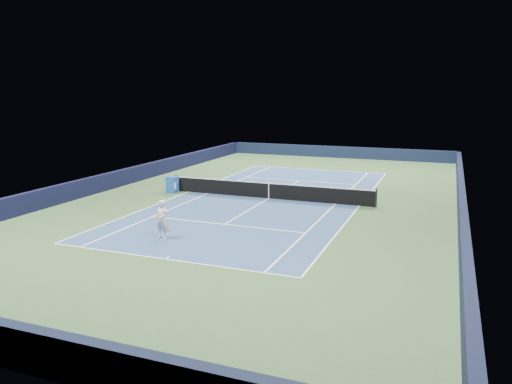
% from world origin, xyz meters
% --- Properties ---
extents(ground, '(40.00, 40.00, 0.00)m').
position_xyz_m(ground, '(0.00, 0.00, 0.00)').
color(ground, '#2E4C29').
rests_on(ground, ground).
extents(wall_far, '(22.00, 0.35, 1.10)m').
position_xyz_m(wall_far, '(0.00, 19.82, 0.55)').
color(wall_far, black).
rests_on(wall_far, ground).
extents(wall_right, '(0.35, 40.00, 1.10)m').
position_xyz_m(wall_right, '(10.82, 0.00, 0.55)').
color(wall_right, black).
rests_on(wall_right, ground).
extents(wall_left, '(0.35, 40.00, 1.10)m').
position_xyz_m(wall_left, '(-10.82, 0.00, 0.55)').
color(wall_left, black).
rests_on(wall_left, ground).
extents(court_surface, '(10.97, 23.77, 0.01)m').
position_xyz_m(court_surface, '(0.00, 0.00, 0.00)').
color(court_surface, navy).
rests_on(court_surface, ground).
extents(baseline_far, '(10.97, 0.08, 0.00)m').
position_xyz_m(baseline_far, '(0.00, 11.88, 0.01)').
color(baseline_far, white).
rests_on(baseline_far, ground).
extents(baseline_near, '(10.97, 0.08, 0.00)m').
position_xyz_m(baseline_near, '(0.00, -11.88, 0.01)').
color(baseline_near, white).
rests_on(baseline_near, ground).
extents(sideline_doubles_right, '(0.08, 23.77, 0.00)m').
position_xyz_m(sideline_doubles_right, '(5.49, 0.00, 0.01)').
color(sideline_doubles_right, white).
rests_on(sideline_doubles_right, ground).
extents(sideline_doubles_left, '(0.08, 23.77, 0.00)m').
position_xyz_m(sideline_doubles_left, '(-5.49, 0.00, 0.01)').
color(sideline_doubles_left, white).
rests_on(sideline_doubles_left, ground).
extents(sideline_singles_right, '(0.08, 23.77, 0.00)m').
position_xyz_m(sideline_singles_right, '(4.12, 0.00, 0.01)').
color(sideline_singles_right, white).
rests_on(sideline_singles_right, ground).
extents(sideline_singles_left, '(0.08, 23.77, 0.00)m').
position_xyz_m(sideline_singles_left, '(-4.12, 0.00, 0.01)').
color(sideline_singles_left, white).
rests_on(sideline_singles_left, ground).
extents(service_line_far, '(8.23, 0.08, 0.00)m').
position_xyz_m(service_line_far, '(0.00, 6.40, 0.01)').
color(service_line_far, white).
rests_on(service_line_far, ground).
extents(service_line_near, '(8.23, 0.08, 0.00)m').
position_xyz_m(service_line_near, '(0.00, -6.40, 0.01)').
color(service_line_near, white).
rests_on(service_line_near, ground).
extents(center_service_line, '(0.08, 12.80, 0.00)m').
position_xyz_m(center_service_line, '(0.00, 0.00, 0.01)').
color(center_service_line, white).
rests_on(center_service_line, ground).
extents(center_mark_far, '(0.08, 0.30, 0.00)m').
position_xyz_m(center_mark_far, '(0.00, 11.73, 0.01)').
color(center_mark_far, white).
rests_on(center_mark_far, ground).
extents(center_mark_near, '(0.08, 0.30, 0.00)m').
position_xyz_m(center_mark_near, '(0.00, -11.73, 0.01)').
color(center_mark_near, white).
rests_on(center_mark_near, ground).
extents(tennis_net, '(12.90, 0.10, 1.07)m').
position_xyz_m(tennis_net, '(0.00, 0.00, 0.50)').
color(tennis_net, black).
rests_on(tennis_net, ground).
extents(sponsor_cube, '(0.68, 0.63, 1.03)m').
position_xyz_m(sponsor_cube, '(-6.40, -0.48, 0.51)').
color(sponsor_cube, blue).
rests_on(sponsor_cube, ground).
extents(tennis_player, '(0.82, 1.29, 2.25)m').
position_xyz_m(tennis_player, '(-1.57, -9.52, 0.87)').
color(tennis_player, silver).
rests_on(tennis_player, ground).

